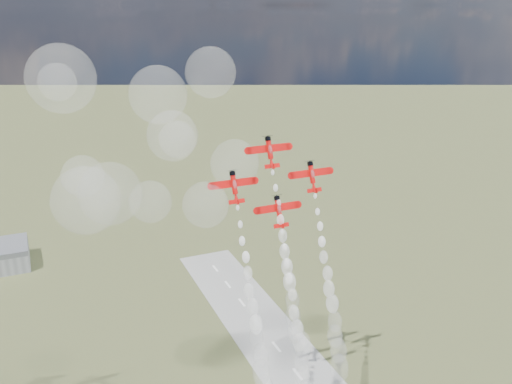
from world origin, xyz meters
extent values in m
cylinder|color=red|center=(-19.87, 15.66, 98.17)|extent=(1.59, 3.71, 6.07)
cylinder|color=black|center=(-19.87, 16.86, 101.12)|extent=(1.82, 2.11, 1.74)
cube|color=red|center=(-19.87, 16.16, 98.34)|extent=(13.87, 1.09, 2.20)
cube|color=white|center=(-23.62, 16.28, 98.29)|extent=(5.46, 0.27, 0.59)
cube|color=white|center=(-16.12, 16.28, 98.29)|extent=(5.46, 0.27, 0.59)
cube|color=red|center=(-19.87, 13.56, 93.50)|extent=(5.00, 0.60, 1.21)
cube|color=red|center=(-19.87, 12.69, 93.62)|extent=(0.16, 2.35, 2.10)
ellipsoid|color=silver|center=(-19.87, 15.04, 98.31)|extent=(1.25, 2.10, 3.03)
cone|color=red|center=(-19.87, 14.01, 94.30)|extent=(1.59, 2.59, 3.34)
cylinder|color=red|center=(-32.88, 12.21, 89.75)|extent=(1.59, 3.71, 6.07)
cylinder|color=black|center=(-32.88, 13.42, 92.70)|extent=(1.82, 2.11, 1.74)
cube|color=red|center=(-32.88, 12.71, 89.91)|extent=(13.87, 1.09, 2.20)
cube|color=white|center=(-36.63, 12.83, 89.86)|extent=(5.46, 0.27, 0.59)
cube|color=white|center=(-29.13, 12.83, 89.86)|extent=(5.46, 0.27, 0.59)
cube|color=red|center=(-32.88, 10.12, 85.08)|extent=(5.00, 0.60, 1.21)
cube|color=red|center=(-32.88, 9.24, 85.19)|extent=(0.16, 2.35, 2.10)
ellipsoid|color=silver|center=(-32.88, 11.59, 89.88)|extent=(1.25, 2.10, 3.03)
cone|color=red|center=(-32.88, 10.57, 85.88)|extent=(1.59, 2.59, 3.34)
cylinder|color=red|center=(-6.87, 12.21, 89.75)|extent=(1.59, 3.71, 6.07)
cylinder|color=black|center=(-6.87, 13.42, 92.70)|extent=(1.82, 2.11, 1.74)
cube|color=red|center=(-6.87, 12.71, 89.91)|extent=(13.87, 1.09, 2.20)
cube|color=white|center=(-10.62, 12.83, 89.86)|extent=(5.46, 0.27, 0.59)
cube|color=white|center=(-3.12, 12.83, 89.86)|extent=(5.46, 0.27, 0.59)
cube|color=red|center=(-6.87, 10.12, 85.08)|extent=(5.00, 0.60, 1.21)
cube|color=red|center=(-6.87, 9.24, 85.19)|extent=(0.16, 2.35, 2.10)
ellipsoid|color=silver|center=(-6.87, 11.59, 89.88)|extent=(1.25, 2.10, 3.03)
cone|color=red|center=(-6.87, 10.57, 85.88)|extent=(1.59, 2.59, 3.34)
cylinder|color=red|center=(-19.87, 8.76, 81.32)|extent=(1.59, 3.71, 6.07)
cylinder|color=black|center=(-19.87, 9.97, 84.27)|extent=(1.82, 2.11, 1.74)
cube|color=red|center=(-19.87, 9.26, 81.49)|extent=(13.87, 1.09, 2.20)
cube|color=white|center=(-23.62, 9.39, 81.44)|extent=(5.46, 0.27, 0.59)
cube|color=white|center=(-16.12, 9.39, 81.44)|extent=(5.46, 0.27, 0.59)
cube|color=red|center=(-19.87, 6.67, 76.65)|extent=(5.00, 0.60, 1.21)
cube|color=red|center=(-19.87, 5.79, 76.77)|extent=(0.16, 2.35, 2.10)
ellipsoid|color=silver|center=(-19.87, 8.14, 81.46)|extent=(1.25, 2.10, 3.03)
cone|color=red|center=(-19.87, 7.12, 77.45)|extent=(1.59, 2.59, 3.34)
sphere|color=white|center=(-19.99, 12.94, 91.60)|extent=(1.02, 1.02, 1.01)
sphere|color=white|center=(-19.76, 11.25, 87.22)|extent=(1.40, 1.40, 1.40)
sphere|color=white|center=(-19.72, 9.55, 82.85)|extent=(1.78, 1.78, 1.78)
sphere|color=white|center=(-19.83, 7.41, 78.13)|extent=(2.16, 2.17, 2.16)
sphere|color=white|center=(-19.87, 5.55, 73.72)|extent=(2.55, 2.55, 2.55)
sphere|color=white|center=(-20.14, 3.60, 69.42)|extent=(2.93, 2.93, 2.93)
sphere|color=white|center=(-20.10, 1.85, 65.03)|extent=(3.31, 3.31, 3.31)
sphere|color=white|center=(-20.00, 0.20, 60.77)|extent=(3.70, 3.70, 3.70)
sphere|color=white|center=(-19.82, -1.64, 55.36)|extent=(4.08, 4.08, 4.08)
sphere|color=white|center=(-20.36, -3.45, 50.83)|extent=(4.46, 4.46, 4.47)
sphere|color=white|center=(-20.46, -5.81, 46.98)|extent=(4.85, 4.85, 4.85)
sphere|color=white|center=(-19.22, -7.47, 42.98)|extent=(5.23, 5.23, 5.23)
sphere|color=white|center=(-32.80, 9.68, 83.26)|extent=(1.02, 1.02, 1.01)
sphere|color=white|center=(-32.73, 7.81, 78.63)|extent=(1.40, 1.40, 1.40)
sphere|color=white|center=(-32.95, 6.01, 74.09)|extent=(1.78, 1.78, 1.78)
sphere|color=white|center=(-32.67, 3.81, 69.77)|extent=(2.17, 2.17, 2.16)
sphere|color=white|center=(-32.72, 2.24, 65.42)|extent=(2.55, 2.55, 2.55)
sphere|color=white|center=(-33.21, 0.43, 60.59)|extent=(2.93, 2.93, 2.93)
sphere|color=white|center=(-32.80, -1.70, 56.34)|extent=(3.31, 3.31, 3.31)
sphere|color=white|center=(-32.66, -3.69, 51.54)|extent=(3.70, 3.70, 3.70)
sphere|color=white|center=(-33.12, -4.99, 47.70)|extent=(4.08, 4.08, 4.08)
sphere|color=white|center=(-32.81, -7.47, 43.31)|extent=(4.47, 4.46, 4.47)
sphere|color=white|center=(-33.11, -8.32, 38.16)|extent=(4.85, 4.85, 4.85)
sphere|color=white|center=(-6.87, 9.55, 83.35)|extent=(1.02, 1.02, 1.01)
sphere|color=white|center=(-6.79, 7.80, 78.70)|extent=(1.40, 1.40, 1.40)
sphere|color=white|center=(-6.76, 5.93, 74.50)|extent=(1.78, 1.78, 1.78)
sphere|color=white|center=(-6.95, 4.15, 70.02)|extent=(2.16, 2.16, 2.16)
sphere|color=white|center=(-7.05, 2.51, 65.46)|extent=(2.55, 2.55, 2.55)
sphere|color=white|center=(-6.51, 0.60, 60.61)|extent=(2.93, 2.93, 2.93)
sphere|color=white|center=(-7.17, -1.63, 56.46)|extent=(3.32, 3.31, 3.31)
sphere|color=white|center=(-6.43, -2.87, 51.78)|extent=(3.70, 3.70, 3.70)
sphere|color=white|center=(-6.77, -5.46, 46.96)|extent=(4.08, 4.08, 4.08)
sphere|color=white|center=(-7.23, -6.64, 42.44)|extent=(4.46, 4.46, 4.47)
sphere|color=white|center=(-6.71, -8.30, 38.12)|extent=(4.85, 4.85, 4.85)
sphere|color=white|center=(-7.34, -10.31, 33.37)|extent=(5.23, 5.23, 5.23)
sphere|color=white|center=(-19.95, 6.01, 74.91)|extent=(1.02, 1.02, 1.01)
sphere|color=white|center=(-19.86, 4.20, 70.45)|extent=(1.40, 1.40, 1.40)
sphere|color=white|center=(-19.91, 2.50, 65.81)|extent=(1.78, 1.78, 1.78)
sphere|color=white|center=(-19.83, 0.85, 61.48)|extent=(2.16, 2.16, 2.17)
sphere|color=white|center=(-19.66, -1.38, 57.18)|extent=(2.55, 2.55, 2.55)
sphere|color=white|center=(-20.11, -3.36, 52.10)|extent=(2.93, 2.93, 2.93)
sphere|color=white|center=(-19.67, -4.91, 47.63)|extent=(3.31, 3.31, 3.31)
sphere|color=white|center=(-19.83, -6.84, 43.90)|extent=(3.70, 3.70, 3.70)
sphere|color=white|center=(-20.13, -8.76, 38.59)|extent=(4.08, 4.08, 4.08)
sphere|color=white|center=(-20.28, -10.58, 34.18)|extent=(4.46, 4.46, 4.47)
sphere|color=white|center=(-53.46, 33.61, 80.05)|extent=(13.72, 13.72, 13.72)
sphere|color=white|center=(-36.18, 21.15, 121.34)|extent=(14.65, 14.65, 14.65)
sphere|color=white|center=(-77.63, 27.53, 120.00)|extent=(10.21, 10.21, 10.21)
sphere|color=white|center=(-72.86, 35.53, 82.66)|extent=(21.29, 21.29, 21.29)
sphere|color=white|center=(-49.82, 15.29, 105.25)|extent=(14.28, 14.28, 14.28)
sphere|color=white|center=(-48.59, 35.27, 113.66)|extent=(17.92, 17.92, 17.92)
sphere|color=white|center=(-76.92, 21.18, 121.60)|extent=(18.02, 18.02, 18.02)
sphere|color=white|center=(-73.97, 24.96, 93.58)|extent=(12.15, 12.15, 12.15)
sphere|color=white|center=(-41.16, 14.20, 83.85)|extent=(13.87, 13.87, 13.87)
sphere|color=white|center=(-66.38, 28.47, 86.25)|extent=(19.10, 19.10, 19.10)
sphere|color=white|center=(-47.57, 18.80, 103.25)|extent=(10.62, 10.62, 10.62)
sphere|color=white|center=(-24.64, 32.86, 89.65)|extent=(16.35, 16.35, 16.35)
camera|label=1|loc=(-86.65, -129.26, 139.62)|focal=38.00mm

